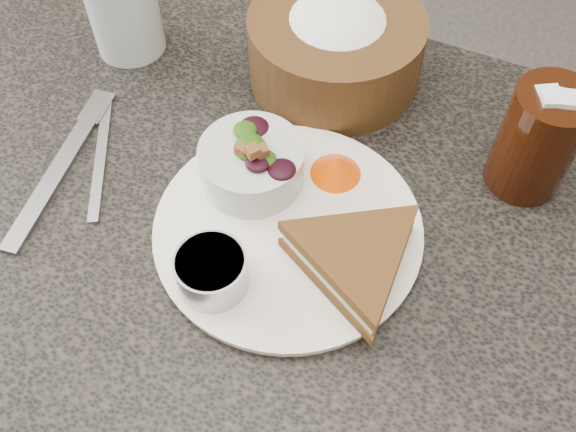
% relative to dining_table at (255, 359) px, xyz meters
% --- Properties ---
extents(floor, '(6.00, 6.00, 0.00)m').
position_rel_dining_table_xyz_m(floor, '(0.00, 0.00, -0.38)').
color(floor, '#504D4B').
rests_on(floor, ground).
extents(dining_table, '(1.00, 0.70, 0.75)m').
position_rel_dining_table_xyz_m(dining_table, '(0.00, 0.00, 0.00)').
color(dining_table, black).
rests_on(dining_table, floor).
extents(dinner_plate, '(0.27, 0.27, 0.01)m').
position_rel_dining_table_xyz_m(dinner_plate, '(0.05, 0.01, 0.38)').
color(dinner_plate, white).
rests_on(dinner_plate, dining_table).
extents(sandwich, '(0.21, 0.21, 0.04)m').
position_rel_dining_table_xyz_m(sandwich, '(0.13, -0.01, 0.41)').
color(sandwich, '#4C2F15').
rests_on(sandwich, dinner_plate).
extents(salad_bowl, '(0.13, 0.13, 0.06)m').
position_rel_dining_table_xyz_m(salad_bowl, '(-0.01, 0.05, 0.42)').
color(salad_bowl, silver).
rests_on(salad_bowl, dinner_plate).
extents(dressing_ramekin, '(0.07, 0.07, 0.04)m').
position_rel_dining_table_xyz_m(dressing_ramekin, '(0.01, -0.08, 0.41)').
color(dressing_ramekin, '#A1A3A7').
rests_on(dressing_ramekin, dinner_plate).
extents(orange_wedge, '(0.08, 0.08, 0.02)m').
position_rel_dining_table_xyz_m(orange_wedge, '(0.07, 0.09, 0.40)').
color(orange_wedge, '#F44C03').
rests_on(orange_wedge, dinner_plate).
extents(fork, '(0.05, 0.21, 0.01)m').
position_rel_dining_table_xyz_m(fork, '(-0.21, -0.03, 0.38)').
color(fork, '#91939B').
rests_on(fork, dining_table).
extents(knife, '(0.09, 0.16, 0.00)m').
position_rel_dining_table_xyz_m(knife, '(-0.18, 0.01, 0.38)').
color(knife, '#9B9C9E').
rests_on(knife, dining_table).
extents(bread_basket, '(0.24, 0.24, 0.11)m').
position_rel_dining_table_xyz_m(bread_basket, '(0.01, 0.24, 0.43)').
color(bread_basket, '#4B381A').
rests_on(bread_basket, dining_table).
extents(cola_glass, '(0.08, 0.08, 0.13)m').
position_rel_dining_table_xyz_m(cola_glass, '(0.25, 0.17, 0.44)').
color(cola_glass, black).
rests_on(cola_glass, dining_table).
extents(water_glass, '(0.09, 0.09, 0.13)m').
position_rel_dining_table_xyz_m(water_glass, '(-0.25, 0.18, 0.44)').
color(water_glass, silver).
rests_on(water_glass, dining_table).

